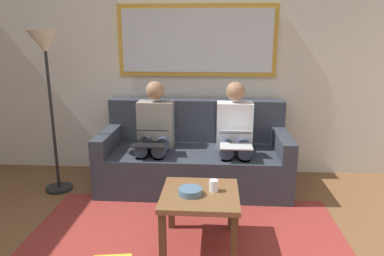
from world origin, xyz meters
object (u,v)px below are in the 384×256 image
Objects in this scene: coffee_table at (200,202)px; bowl at (190,191)px; framed_mirror at (197,41)px; cup at (214,186)px; couch at (195,157)px; standing_lamp at (46,60)px; person_left at (235,133)px; laptop_silver at (236,138)px; person_right at (154,132)px; laptop_black at (150,137)px.

bowl is at bearing 25.53° from coffee_table.
cup is (-0.22, 1.57, -1.05)m from framed_mirror.
cup reaches higher than bowl.
framed_mirror reaches higher than couch.
cup is 0.19m from bowl.
standing_lamp reaches higher than cup.
person_left reaches higher than laptop_silver.
laptop_silver is (-0.00, 0.24, 0.02)m from person_left.
standing_lamp is at bearing -31.33° from coffee_table.
framed_mirror is 3.04× the size of coffee_table.
framed_mirror reaches higher than cup.
cup is (-0.10, -0.04, 0.12)m from coffee_table.
person_right is at bearing -168.94° from standing_lamp.
bowl is at bearing 111.71° from person_right.
laptop_silver is at bearing -179.39° from laptop_black.
person_right is (0.43, 0.07, 0.30)m from couch.
framed_mirror is at bearing -133.08° from person_right.
bowl is at bearing 67.97° from laptop_silver.
cup is (-0.22, 1.18, 0.18)m from couch.
cup is 0.91m from laptop_silver.
framed_mirror is at bearing -82.04° from cup.
framed_mirror is 1.90m from cup.
person_right reaches higher than bowl.
laptop_black reaches higher than coffee_table.
couch is at bearing -169.52° from standing_lamp.
couch is 0.61m from laptop_silver.
person_right is (0.47, -1.18, 0.13)m from bowl.
couch is 5.87× the size of laptop_black.
laptop_black is (0.54, -0.90, 0.25)m from coffee_table.
coffee_table is 0.51× the size of person_left.
couch is 0.52m from person_left.
framed_mirror is 1.56× the size of person_right.
couch reaches higher than laptop_silver.
coffee_table is at bearing -154.47° from bowl.
laptop_silver is (-0.43, 0.69, -0.93)m from framed_mirror.
standing_lamp is at bearing -33.48° from bowl.
couch is 3.39× the size of coffee_table.
person_right is at bearing -90.00° from laptop_black.
laptop_black is (0.43, 0.70, -0.92)m from framed_mirror.
cup is 1.09m from laptop_black.
laptop_black is at bearing 90.00° from person_right.
framed_mirror is 1.96m from bowl.
person_right is 1.29m from standing_lamp.
bowl is 1.03m from laptop_silver.
framed_mirror reaches higher than person_left.
framed_mirror is at bearing -121.32° from laptop_black.
person_left is 3.36× the size of laptop_black.
framed_mirror is 1.13m from person_left.
laptop_black is at bearing 177.38° from standing_lamp.
couch is 1.74× the size of person_right.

